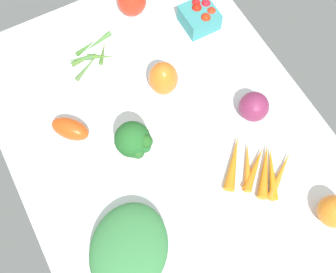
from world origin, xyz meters
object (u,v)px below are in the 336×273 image
at_px(okra_pile, 91,55).
at_px(bell_pepper_orange, 163,78).
at_px(carrot_bunch, 257,168).
at_px(broccoli_head, 134,141).
at_px(leafy_greens_clump, 129,249).
at_px(red_onion_center, 254,107).
at_px(bell_pepper_red, 132,0).
at_px(berry_basket, 200,16).
at_px(roma_tomato, 70,129).
at_px(heirloom_tomato_orange, 334,211).

distance_m(okra_pile, bell_pepper_orange, 0.23).
height_order(carrot_bunch, broccoli_head, broccoli_head).
xyz_separation_m(leafy_greens_clump, okra_pile, (0.53, -0.14, -0.03)).
distance_m(carrot_bunch, red_onion_center, 0.16).
bearing_deg(okra_pile, broccoli_head, 176.01).
distance_m(leafy_greens_clump, bell_pepper_red, 0.69).
bearing_deg(leafy_greens_clump, okra_pile, -14.99).
relative_size(leafy_greens_clump, berry_basket, 2.28).
bearing_deg(roma_tomato, heirloom_tomato_orange, 2.09).
xyz_separation_m(bell_pepper_red, okra_pile, (-0.09, 0.17, -0.04)).
distance_m(heirloom_tomato_orange, broccoli_head, 0.48).
xyz_separation_m(roma_tomato, okra_pile, (0.19, -0.14, -0.02)).
bearing_deg(heirloom_tomato_orange, bell_pepper_red, 10.12).
height_order(okra_pile, broccoli_head, broccoli_head).
xyz_separation_m(red_onion_center, broccoli_head, (0.04, 0.31, 0.04)).
bearing_deg(carrot_bunch, red_onion_center, -28.65).
distance_m(heirloom_tomato_orange, okra_pile, 0.74).
bearing_deg(leafy_greens_clump, berry_basket, -43.55).
bearing_deg(heirloom_tomato_orange, roma_tomato, 42.80).
xyz_separation_m(roma_tomato, bell_pepper_orange, (0.01, -0.27, 0.03)).
xyz_separation_m(roma_tomato, carrot_bunch, (-0.30, -0.36, -0.01)).
height_order(heirloom_tomato_orange, carrot_bunch, heirloom_tomato_orange).
bearing_deg(okra_pile, bell_pepper_red, -63.27).
bearing_deg(roma_tomato, bell_pepper_red, 91.10).
xyz_separation_m(okra_pile, berry_basket, (-0.04, -0.32, 0.02)).
height_order(bell_pepper_red, okra_pile, bell_pepper_red).
bearing_deg(carrot_bunch, broccoli_head, 53.91).
height_order(leafy_greens_clump, red_onion_center, red_onion_center).
bearing_deg(red_onion_center, carrot_bunch, 151.35).
distance_m(bell_pepper_red, broccoli_head, 0.45).
relative_size(bell_pepper_red, broccoli_head, 0.75).
height_order(carrot_bunch, berry_basket, berry_basket).
bearing_deg(leafy_greens_clump, carrot_bunch, -85.06).
xyz_separation_m(carrot_bunch, okra_pile, (0.49, 0.22, -0.01)).
distance_m(roma_tomato, heirloom_tomato_orange, 0.65).
bearing_deg(broccoli_head, bell_pepper_red, -25.34).
bearing_deg(carrot_bunch, roma_tomato, 49.63).
bearing_deg(roma_tomato, leafy_greens_clump, -40.90).
height_order(leafy_greens_clump, roma_tomato, leafy_greens_clump).
bearing_deg(bell_pepper_orange, okra_pile, 34.09).
xyz_separation_m(leafy_greens_clump, bell_pepper_orange, (0.34, -0.27, 0.02)).
xyz_separation_m(heirloom_tomato_orange, carrot_bunch, (0.18, 0.09, -0.03)).
distance_m(heirloom_tomato_orange, berry_basket, 0.63).
bearing_deg(bell_pepper_red, broccoli_head, 154.66).
distance_m(berry_basket, broccoli_head, 0.44).
relative_size(leafy_greens_clump, bell_pepper_red, 2.20).
xyz_separation_m(leafy_greens_clump, heirloom_tomato_orange, (-0.15, -0.45, 0.00)).
distance_m(okra_pile, red_onion_center, 0.46).
bearing_deg(broccoli_head, red_onion_center, -97.22).
bearing_deg(carrot_bunch, okra_pile, 23.72).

